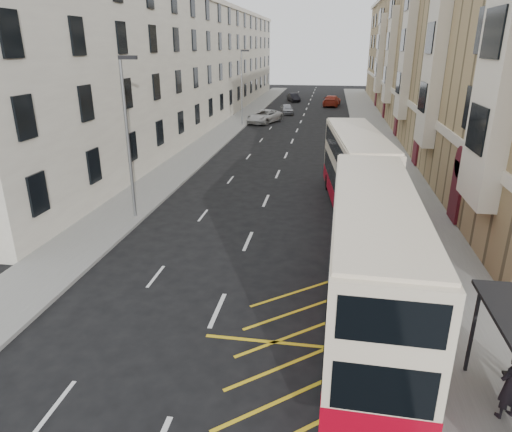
% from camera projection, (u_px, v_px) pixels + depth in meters
% --- Properties ---
extents(ground, '(200.00, 200.00, 0.00)m').
position_uv_depth(ground, '(182.00, 391.00, 12.05)').
color(ground, black).
rests_on(ground, ground).
extents(pavement_right, '(4.00, 120.00, 0.15)m').
position_uv_depth(pavement_right, '(382.00, 152.00, 38.56)').
color(pavement_right, slate).
rests_on(pavement_right, ground).
extents(pavement_left, '(3.00, 120.00, 0.15)m').
position_uv_depth(pavement_left, '(205.00, 146.00, 40.88)').
color(pavement_left, slate).
rests_on(pavement_left, ground).
extents(kerb_right, '(0.25, 120.00, 0.15)m').
position_uv_depth(kerb_right, '(358.00, 152.00, 38.86)').
color(kerb_right, gray).
rests_on(kerb_right, ground).
extents(kerb_left, '(0.25, 120.00, 0.15)m').
position_uv_depth(kerb_left, '(221.00, 147.00, 40.65)').
color(kerb_left, gray).
rests_on(kerb_left, ground).
extents(road_markings, '(10.00, 110.00, 0.01)m').
position_uv_depth(road_markings, '(300.00, 123.00, 53.64)').
color(road_markings, silver).
rests_on(road_markings, ground).
extents(terrace_right, '(10.75, 79.00, 15.25)m').
position_uv_depth(terrace_right, '(441.00, 56.00, 49.13)').
color(terrace_right, tan).
rests_on(terrace_right, ground).
extents(terrace_left, '(9.18, 79.00, 13.25)m').
position_uv_depth(terrace_left, '(189.00, 64.00, 53.83)').
color(terrace_left, beige).
rests_on(terrace_left, ground).
extents(guard_railing, '(0.06, 6.56, 1.01)m').
position_uv_depth(guard_railing, '(400.00, 278.00, 16.13)').
color(guard_railing, red).
rests_on(guard_railing, pavement_right).
extents(street_lamp_near, '(0.93, 0.18, 8.00)m').
position_uv_depth(street_lamp_near, '(128.00, 131.00, 22.47)').
color(street_lamp_near, slate).
rests_on(street_lamp_near, pavement_left).
extents(street_lamp_far, '(0.93, 0.18, 8.00)m').
position_uv_depth(street_lamp_far, '(242.00, 83.00, 50.19)').
color(street_lamp_far, slate).
rests_on(street_lamp_far, pavement_left).
extents(double_decker_front, '(2.78, 11.10, 4.40)m').
position_uv_depth(double_decker_front, '(371.00, 260.00, 14.35)').
color(double_decker_front, beige).
rests_on(double_decker_front, ground).
extents(double_decker_rear, '(3.55, 10.87, 4.26)m').
position_uv_depth(double_decker_rear, '(355.00, 170.00, 24.94)').
color(double_decker_rear, beige).
rests_on(double_decker_rear, ground).
extents(pedestrian_near, '(0.77, 0.67, 1.78)m').
position_uv_depth(pedestrian_near, '(511.00, 386.00, 10.75)').
color(pedestrian_near, black).
rests_on(pedestrian_near, pavement_right).
extents(pedestrian_far, '(1.19, 0.66, 1.92)m').
position_uv_depth(pedestrian_far, '(409.00, 288.00, 14.99)').
color(pedestrian_far, black).
rests_on(pedestrian_far, pavement_right).
extents(white_van, '(4.27, 5.97, 1.51)m').
position_uv_depth(white_van, '(264.00, 116.00, 53.49)').
color(white_van, silver).
rests_on(white_van, ground).
extents(car_silver, '(2.30, 4.03, 1.29)m').
position_uv_depth(car_silver, '(287.00, 109.00, 60.45)').
color(car_silver, '#9C9DA3').
rests_on(car_silver, ground).
extents(car_dark, '(2.58, 4.13, 1.28)m').
position_uv_depth(car_dark, '(294.00, 97.00, 73.97)').
color(car_dark, black).
rests_on(car_dark, ground).
extents(car_red, '(2.85, 5.70, 1.59)m').
position_uv_depth(car_red, '(332.00, 101.00, 68.40)').
color(car_red, '#A92E1B').
rests_on(car_red, ground).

